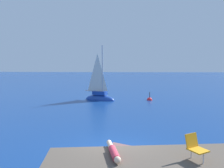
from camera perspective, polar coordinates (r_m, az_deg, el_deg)
ground_plane at (r=10.03m, az=0.90°, el=-17.38°), size 160.00×160.00×0.00m
boulder_seaward at (r=9.42m, az=20.78°, el=-19.34°), size 1.79×2.03×1.25m
boulder_inland at (r=9.40m, az=3.19°, el=-19.05°), size 1.37×1.59×1.10m
sailboat_near at (r=23.12m, az=-3.19°, el=-3.31°), size 3.45×2.19×6.21m
person_sunbather at (r=7.64m, az=0.40°, el=-17.10°), size 0.55×1.74×0.25m
beach_chair at (r=7.68m, az=20.65°, el=-14.74°), size 0.72×0.76×0.80m
marker_buoy at (r=23.34m, az=9.67°, el=-4.12°), size 0.56×0.56×1.13m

